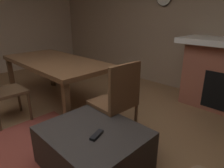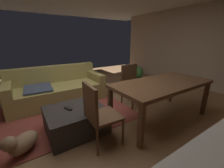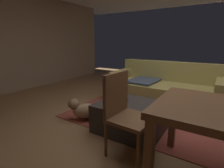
# 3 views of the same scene
# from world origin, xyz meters

# --- Properties ---
(floor) EXTENTS (9.16, 9.16, 0.00)m
(floor) POSITION_xyz_m (0.00, 0.00, 0.00)
(floor) COLOR olive
(wall_back_fireplace_side) EXTENTS (8.03, 0.12, 2.52)m
(wall_back_fireplace_side) POSITION_xyz_m (0.00, -2.97, 1.26)
(wall_back_fireplace_side) COLOR #9E846B
(wall_back_fireplace_side) RESTS_ON ground
(ottoman_coffee_table) EXTENTS (0.92, 0.79, 0.41)m
(ottoman_coffee_table) POSITION_xyz_m (-0.34, -0.33, 0.20)
(ottoman_coffee_table) COLOR #2D2826
(ottoman_coffee_table) RESTS_ON ground
(tv_remote) EXTENTS (0.10, 0.17, 0.02)m
(tv_remote) POSITION_xyz_m (-0.45, -0.29, 0.42)
(tv_remote) COLOR black
(tv_remote) RESTS_ON ottoman_coffee_table
(dining_table) EXTENTS (1.89, 0.90, 0.74)m
(dining_table) POSITION_xyz_m (1.15, -0.83, 0.67)
(dining_table) COLOR brown
(dining_table) RESTS_ON ground
(dining_chair_west) EXTENTS (0.46, 0.46, 0.93)m
(dining_chair_west) POSITION_xyz_m (-0.18, -0.83, 0.52)
(dining_chair_west) COLOR brown
(dining_chair_west) RESTS_ON ground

